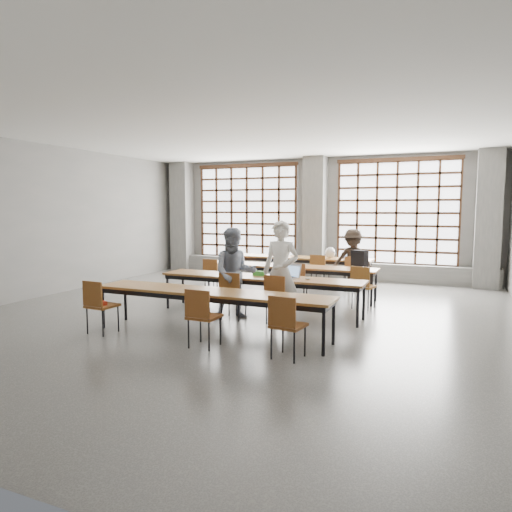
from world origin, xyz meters
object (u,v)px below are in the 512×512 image
(chair_back_left, at_px, (239,264))
(chair_near_right, at_px, (286,321))
(chair_front_right, at_px, (278,294))
(student_male, at_px, (281,272))
(chair_back_right, at_px, (352,270))
(laptop_front, at_px, (290,274))
(chair_mid_centre, at_px, (297,279))
(green_box, at_px, (259,273))
(desk_row_b, at_px, (288,268))
(chair_front_left, at_px, (232,291))
(chair_mid_right, at_px, (362,283))
(red_pouch, at_px, (102,303))
(laptop_back, at_px, (348,256))
(phone, at_px, (267,277))
(plastic_bag, at_px, (330,253))
(chair_mid_left, at_px, (213,273))
(chair_back_mid, at_px, (319,268))
(desk_row_c, at_px, (260,280))
(student_female, at_px, (235,273))
(chair_near_left, at_px, (99,301))
(backpack, at_px, (360,260))
(student_back, at_px, (353,260))
(mouse, at_px, (308,279))
(desk_row_d, at_px, (210,295))
(desk_row_a, at_px, (297,259))
(chair_near_mid, at_px, (202,312))

(chair_back_left, relative_size, chair_near_right, 1.00)
(chair_front_right, distance_m, student_male, 0.39)
(chair_back_right, xyz_separation_m, laptop_front, (-0.59, -2.94, 0.25))
(chair_mid_centre, bearing_deg, green_box, -110.16)
(desk_row_b, xyz_separation_m, chair_front_left, (-0.24, -2.44, -0.13))
(chair_mid_right, distance_m, red_pouch, 4.97)
(laptop_back, bearing_deg, phone, -100.63)
(chair_back_left, height_order, plastic_bag, plastic_bag)
(chair_mid_left, bearing_deg, chair_back_mid, 42.96)
(chair_front_left, relative_size, laptop_back, 2.04)
(desk_row_c, height_order, laptop_back, laptop_back)
(chair_back_left, bearing_deg, student_female, -66.03)
(chair_back_mid, height_order, student_male, student_male)
(chair_near_left, bearing_deg, student_male, 36.86)
(backpack, relative_size, plastic_bag, 1.40)
(desk_row_b, xyz_separation_m, chair_front_right, (0.64, -2.44, -0.13))
(student_back, relative_size, mouse, 15.54)
(laptop_front, bearing_deg, chair_near_right, -72.49)
(student_male, relative_size, red_pouch, 9.09)
(chair_front_right, bearing_deg, chair_back_mid, 93.98)
(desk_row_b, relative_size, chair_front_right, 4.55)
(laptop_front, height_order, green_box, laptop_front)
(student_male, xyz_separation_m, green_box, (-0.65, 0.58, -0.13))
(desk_row_d, relative_size, plastic_bag, 13.99)
(chair_front_right, distance_m, backpack, 2.70)
(desk_row_a, relative_size, mouse, 40.82)
(laptop_front, relative_size, backpack, 1.13)
(chair_front_right, xyz_separation_m, chair_near_left, (-2.44, -1.71, 0.00))
(laptop_front, distance_m, laptop_back, 3.69)
(chair_mid_left, relative_size, phone, 6.77)
(student_female, bearing_deg, chair_mid_centre, 41.55)
(student_back, relative_size, laptop_front, 3.38)
(plastic_bag, bearing_deg, green_box, -97.68)
(desk_row_c, distance_m, student_back, 3.37)
(chair_near_left, bearing_deg, backpack, 51.03)
(chair_front_left, distance_m, chair_near_mid, 1.74)
(chair_mid_right, bearing_deg, chair_back_left, 152.71)
(mouse, relative_size, phone, 0.75)
(desk_row_c, height_order, chair_near_left, chair_near_left)
(chair_near_right, bearing_deg, student_male, 112.04)
(desk_row_b, bearing_deg, desk_row_c, -88.31)
(chair_back_right, relative_size, chair_near_left, 1.00)
(desk_row_b, relative_size, chair_near_right, 4.55)
(chair_near_mid, bearing_deg, backpack, 70.43)
(student_female, xyz_separation_m, mouse, (1.25, 0.48, -0.09))
(chair_mid_centre, relative_size, chair_near_mid, 1.00)
(chair_near_right, xyz_separation_m, student_female, (-1.64, 1.84, 0.30))
(student_female, bearing_deg, chair_back_mid, 52.67)
(laptop_back, relative_size, plastic_bag, 1.51)
(chair_near_left, relative_size, laptop_front, 1.96)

